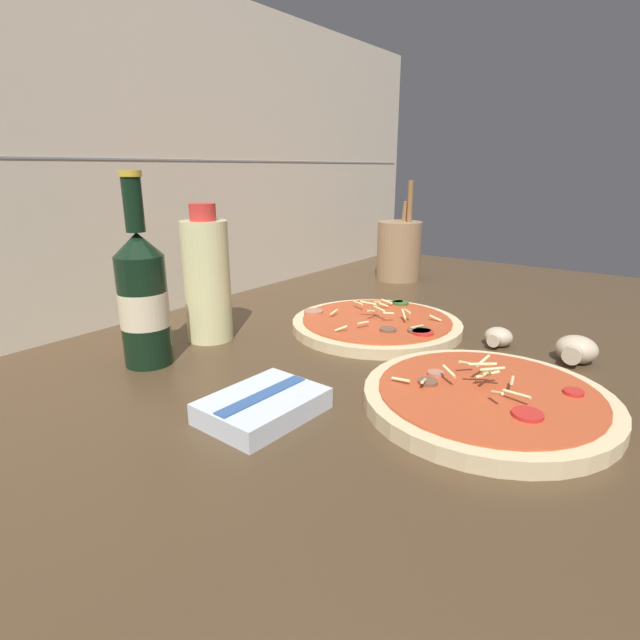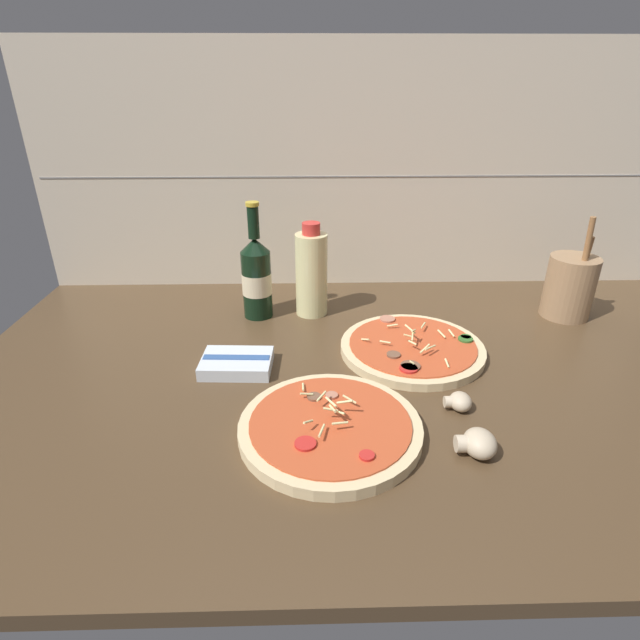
{
  "view_description": "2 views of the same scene",
  "coord_description": "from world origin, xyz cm",
  "px_view_note": "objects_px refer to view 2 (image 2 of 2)",
  "views": [
    {
      "loc": [
        -64.21,
        -32.3,
        28.65
      ],
      "look_at": [
        -10.5,
        7.48,
        8.19
      ],
      "focal_mm": 28.0,
      "sensor_mm": 36.0,
      "label": 1
    },
    {
      "loc": [
        -14.78,
        -77.89,
        51.4
      ],
      "look_at": [
        -12.63,
        7.23,
        9.97
      ],
      "focal_mm": 28.0,
      "sensor_mm": 36.0,
      "label": 2
    }
  ],
  "objects_px": {
    "oil_bottle": "(311,273)",
    "beer_bottle": "(257,276)",
    "dish_towel": "(237,363)",
    "mushroom_left": "(478,443)",
    "utensil_crock": "(570,286)",
    "mushroom_right": "(459,402)",
    "pizza_far": "(412,348)",
    "pizza_near": "(330,427)"
  },
  "relations": [
    {
      "from": "pizza_near",
      "to": "utensil_crock",
      "type": "relative_size",
      "value": 1.2
    },
    {
      "from": "oil_bottle",
      "to": "beer_bottle",
      "type": "bearing_deg",
      "value": -174.97
    },
    {
      "from": "beer_bottle",
      "to": "utensil_crock",
      "type": "bearing_deg",
      "value": -1.48
    },
    {
      "from": "pizza_near",
      "to": "beer_bottle",
      "type": "bearing_deg",
      "value": 108.83
    },
    {
      "from": "beer_bottle",
      "to": "utensil_crock",
      "type": "distance_m",
      "value": 0.7
    },
    {
      "from": "pizza_near",
      "to": "pizza_far",
      "type": "distance_m",
      "value": 0.3
    },
    {
      "from": "beer_bottle",
      "to": "mushroom_left",
      "type": "distance_m",
      "value": 0.6
    },
    {
      "from": "beer_bottle",
      "to": "mushroom_left",
      "type": "relative_size",
      "value": 4.43
    },
    {
      "from": "oil_bottle",
      "to": "utensil_crock",
      "type": "xyz_separation_m",
      "value": [
        0.58,
        -0.03,
        -0.03
      ]
    },
    {
      "from": "beer_bottle",
      "to": "mushroom_left",
      "type": "bearing_deg",
      "value": -53.47
    },
    {
      "from": "oil_bottle",
      "to": "dish_towel",
      "type": "height_order",
      "value": "oil_bottle"
    },
    {
      "from": "oil_bottle",
      "to": "utensil_crock",
      "type": "relative_size",
      "value": 0.91
    },
    {
      "from": "beer_bottle",
      "to": "dish_towel",
      "type": "height_order",
      "value": "beer_bottle"
    },
    {
      "from": "oil_bottle",
      "to": "pizza_far",
      "type": "bearing_deg",
      "value": -44.11
    },
    {
      "from": "mushroom_left",
      "to": "dish_towel",
      "type": "bearing_deg",
      "value": 146.9
    },
    {
      "from": "pizza_near",
      "to": "oil_bottle",
      "type": "relative_size",
      "value": 1.32
    },
    {
      "from": "pizza_far",
      "to": "beer_bottle",
      "type": "bearing_deg",
      "value": 150.53
    },
    {
      "from": "pizza_near",
      "to": "utensil_crock",
      "type": "height_order",
      "value": "utensil_crock"
    },
    {
      "from": "pizza_far",
      "to": "utensil_crock",
      "type": "relative_size",
      "value": 1.21
    },
    {
      "from": "mushroom_right",
      "to": "pizza_far",
      "type": "bearing_deg",
      "value": 101.9
    },
    {
      "from": "pizza_far",
      "to": "beer_bottle",
      "type": "relative_size",
      "value": 1.09
    },
    {
      "from": "oil_bottle",
      "to": "mushroom_left",
      "type": "distance_m",
      "value": 0.55
    },
    {
      "from": "mushroom_right",
      "to": "dish_towel",
      "type": "xyz_separation_m",
      "value": [
        -0.38,
        0.14,
        -0.0
      ]
    },
    {
      "from": "mushroom_left",
      "to": "mushroom_right",
      "type": "height_order",
      "value": "mushroom_left"
    },
    {
      "from": "pizza_far",
      "to": "mushroom_right",
      "type": "height_order",
      "value": "pizza_far"
    },
    {
      "from": "beer_bottle",
      "to": "dish_towel",
      "type": "relative_size",
      "value": 1.94
    },
    {
      "from": "beer_bottle",
      "to": "mushroom_left",
      "type": "height_order",
      "value": "beer_bottle"
    },
    {
      "from": "pizza_far",
      "to": "pizza_near",
      "type": "bearing_deg",
      "value": -125.1
    },
    {
      "from": "pizza_near",
      "to": "dish_towel",
      "type": "bearing_deg",
      "value": 130.82
    },
    {
      "from": "pizza_far",
      "to": "dish_towel",
      "type": "xyz_separation_m",
      "value": [
        -0.34,
        -0.05,
        0.0
      ]
    },
    {
      "from": "utensil_crock",
      "to": "dish_towel",
      "type": "bearing_deg",
      "value": -163.26
    },
    {
      "from": "mushroom_right",
      "to": "dish_towel",
      "type": "relative_size",
      "value": 0.33
    },
    {
      "from": "utensil_crock",
      "to": "dish_towel",
      "type": "distance_m",
      "value": 0.75
    },
    {
      "from": "pizza_near",
      "to": "mushroom_left",
      "type": "bearing_deg",
      "value": -14.1
    },
    {
      "from": "pizza_near",
      "to": "oil_bottle",
      "type": "xyz_separation_m",
      "value": [
        -0.02,
        0.44,
        0.09
      ]
    },
    {
      "from": "mushroom_left",
      "to": "mushroom_right",
      "type": "xyz_separation_m",
      "value": [
        0.0,
        0.11,
        -0.0
      ]
    },
    {
      "from": "pizza_near",
      "to": "mushroom_left",
      "type": "xyz_separation_m",
      "value": [
        0.21,
        -0.05,
        0.01
      ]
    },
    {
      "from": "oil_bottle",
      "to": "dish_towel",
      "type": "bearing_deg",
      "value": -120.13
    },
    {
      "from": "mushroom_right",
      "to": "utensil_crock",
      "type": "distance_m",
      "value": 0.49
    },
    {
      "from": "pizza_near",
      "to": "mushroom_right",
      "type": "xyz_separation_m",
      "value": [
        0.21,
        0.06,
        0.0
      ]
    },
    {
      "from": "oil_bottle",
      "to": "mushroom_left",
      "type": "xyz_separation_m",
      "value": [
        0.23,
        -0.49,
        -0.08
      ]
    },
    {
      "from": "mushroom_left",
      "to": "utensil_crock",
      "type": "height_order",
      "value": "utensil_crock"
    }
  ]
}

